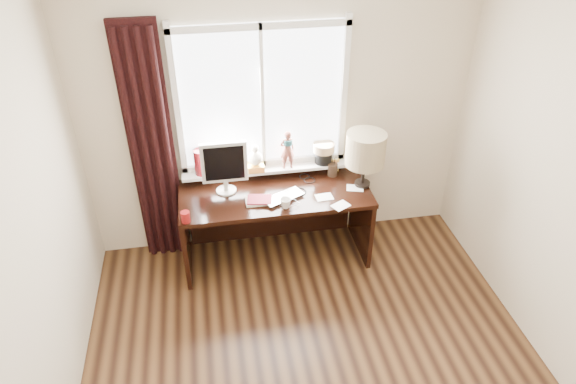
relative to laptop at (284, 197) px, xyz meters
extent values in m
cube|color=white|center=(0.04, -1.52, 1.84)|extent=(3.50, 4.00, 0.00)
cube|color=beige|center=(0.04, 0.48, 0.54)|extent=(3.50, 0.00, 2.60)
cube|color=beige|center=(-1.71, -1.52, 0.54)|extent=(0.00, 4.00, 2.60)
imported|color=silver|center=(0.00, 0.00, 0.00)|extent=(0.43, 0.37, 0.03)
imported|color=white|center=(-0.01, -0.13, 0.03)|extent=(0.13, 0.13, 0.09)
cylinder|color=maroon|center=(-0.84, -0.19, 0.03)|extent=(0.07, 0.07, 0.10)
cube|color=white|center=(-0.11, 0.47, 0.74)|extent=(1.40, 0.02, 1.30)
cube|color=silver|center=(-0.11, 0.44, 0.11)|extent=(1.50, 0.05, 0.05)
cube|color=silver|center=(-0.11, 0.44, 1.36)|extent=(1.50, 0.05, 0.05)
cube|color=silver|center=(-0.83, 0.44, 0.74)|extent=(0.05, 0.05, 1.40)
cube|color=silver|center=(0.62, 0.44, 0.74)|extent=(0.05, 0.05, 1.40)
cube|color=silver|center=(-0.11, 0.44, 0.74)|extent=(0.03, 0.05, 1.30)
cube|color=silver|center=(-0.11, 0.39, 0.07)|extent=(1.52, 0.18, 0.03)
cylinder|color=#5B0C11|center=(-0.68, 0.38, 0.20)|extent=(0.13, 0.13, 0.24)
cube|color=gold|center=(-0.20, 0.35, 0.12)|extent=(0.15, 0.12, 0.06)
sphere|color=beige|center=(-0.20, 0.35, 0.21)|extent=(0.13, 0.13, 0.13)
sphere|color=beige|center=(-0.20, 0.35, 0.31)|extent=(0.07, 0.07, 0.07)
imported|color=brown|center=(0.10, 0.35, 0.27)|extent=(0.14, 0.10, 0.38)
cylinder|color=#1E4C51|center=(0.10, 0.34, 0.36)|extent=(0.09, 0.09, 0.05)
cylinder|color=black|center=(0.44, 0.38, 0.15)|extent=(0.16, 0.16, 0.12)
cylinder|color=#8C6B4C|center=(0.44, 0.38, 0.25)|extent=(0.20, 0.20, 0.08)
cube|color=black|center=(-1.09, 0.40, 0.36)|extent=(0.38, 0.05, 2.25)
cylinder|color=black|center=(-1.23, 0.37, 0.34)|extent=(0.06, 0.06, 2.20)
cylinder|color=black|center=(-1.14, 0.37, 0.34)|extent=(0.06, 0.06, 2.20)
cylinder|color=black|center=(-1.05, 0.37, 0.34)|extent=(0.06, 0.06, 2.20)
cylinder|color=black|center=(-0.96, 0.37, 0.34)|extent=(0.06, 0.06, 2.20)
cube|color=black|center=(-0.06, 0.11, -0.03)|extent=(1.70, 0.70, 0.04)
cube|color=black|center=(-0.89, 0.11, -0.41)|extent=(0.04, 0.64, 0.71)
cube|color=black|center=(0.77, 0.11, -0.41)|extent=(0.04, 0.64, 0.71)
cube|color=black|center=(-0.06, 0.45, -0.41)|extent=(1.60, 0.03, 0.71)
cylinder|color=beige|center=(-0.48, 0.21, -0.01)|extent=(0.18, 0.18, 0.01)
cylinder|color=beige|center=(-0.48, 0.21, 0.05)|extent=(0.04, 0.04, 0.10)
cube|color=beige|center=(-0.48, 0.21, 0.29)|extent=(0.40, 0.04, 0.38)
cube|color=black|center=(-0.48, 0.18, 0.29)|extent=(0.34, 0.01, 0.32)
cube|color=beige|center=(-0.22, 0.00, -0.01)|extent=(0.22, 0.16, 0.02)
cube|color=maroon|center=(-0.21, -0.01, 0.01)|extent=(0.23, 0.18, 0.01)
cylinder|color=black|center=(0.51, 0.30, 0.05)|extent=(0.09, 0.09, 0.12)
cylinder|color=black|center=(0.50, 0.31, 0.10)|extent=(0.01, 0.01, 0.22)
cylinder|color=black|center=(0.53, 0.29, 0.08)|extent=(0.01, 0.01, 0.19)
cylinder|color=black|center=(0.51, 0.32, 0.11)|extent=(0.01, 0.01, 0.25)
cylinder|color=black|center=(0.53, 0.31, 0.07)|extent=(0.01, 0.01, 0.17)
cube|color=gold|center=(0.54, 0.37, 0.05)|extent=(0.10, 0.02, 0.13)
cube|color=#996633|center=(0.54, 0.36, 0.05)|extent=(0.08, 0.01, 0.10)
cylinder|color=black|center=(0.74, 0.09, 0.00)|extent=(0.14, 0.14, 0.03)
cylinder|color=black|center=(0.74, 0.09, 0.13)|extent=(0.03, 0.03, 0.22)
cylinder|color=tan|center=(0.74, 0.09, 0.36)|extent=(0.35, 0.35, 0.30)
cube|color=white|center=(0.35, -0.04, -0.01)|extent=(0.16, 0.12, 0.00)
cube|color=white|center=(0.66, 0.05, -0.01)|extent=(0.17, 0.15, 0.00)
cube|color=white|center=(0.47, -0.19, -0.01)|extent=(0.18, 0.17, 0.00)
torus|color=black|center=(0.15, 0.08, -0.01)|extent=(0.17, 0.17, 0.01)
torus|color=black|center=(0.28, 0.25, -0.01)|extent=(0.13, 0.13, 0.01)
torus|color=black|center=(0.25, 0.32, -0.01)|extent=(0.13, 0.13, 0.01)
camera|label=1|loc=(-0.60, -3.64, 2.54)|focal=32.00mm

